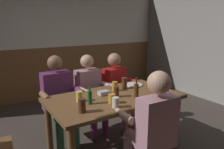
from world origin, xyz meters
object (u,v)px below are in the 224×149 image
at_px(pint_glass_3, 116,92).
at_px(person_3, 152,123).
at_px(dining_table, 114,105).
at_px(condiment_caddy, 104,93).
at_px(person_1, 90,91).
at_px(pint_glass_4, 154,87).
at_px(pint_glass_6, 116,102).
at_px(person_0, 59,96).
at_px(pint_glass_1, 115,86).
at_px(plate_0, 134,85).
at_px(pint_glass_2, 154,84).
at_px(pint_glass_7, 79,96).
at_px(pint_glass_5, 112,99).
at_px(bottle_0, 90,97).
at_px(bottle_1, 136,90).
at_px(pint_glass_8, 82,106).
at_px(person_2, 117,86).
at_px(pint_glass_0, 124,83).

bearing_deg(pint_glass_3, person_3, -90.24).
height_order(dining_table, condiment_caddy, condiment_caddy).
relative_size(person_1, pint_glass_4, 8.10).
relative_size(dining_table, pint_glass_6, 14.13).
distance_m(person_0, pint_glass_1, 0.81).
distance_m(person_1, plate_0, 0.68).
xyz_separation_m(person_3, pint_glass_4, (0.53, 0.55, 0.16)).
bearing_deg(pint_glass_3, person_1, 90.11).
height_order(plate_0, pint_glass_1, pint_glass_1).
bearing_deg(pint_glass_4, person_0, 141.26).
height_order(person_3, plate_0, person_3).
relative_size(person_3, pint_glass_1, 9.93).
distance_m(dining_table, person_1, 0.68).
distance_m(pint_glass_2, pint_glass_7, 1.10).
relative_size(pint_glass_4, pint_glass_6, 1.28).
height_order(person_3, pint_glass_4, person_3).
height_order(person_1, pint_glass_5, person_1).
height_order(pint_glass_1, pint_glass_5, pint_glass_1).
bearing_deg(person_3, condiment_caddy, 98.87).
bearing_deg(pint_glass_5, bottle_0, 151.96).
bearing_deg(person_1, bottle_1, 98.32).
relative_size(pint_glass_2, pint_glass_7, 1.11).
height_order(pint_glass_2, pint_glass_8, pint_glass_8).
distance_m(pint_glass_1, pint_glass_6, 0.60).
relative_size(person_2, bottle_1, 4.66).
distance_m(pint_glass_1, pint_glass_2, 0.56).
bearing_deg(person_0, plate_0, 157.48).
bearing_deg(pint_glass_1, pint_glass_0, 4.37).
relative_size(condiment_caddy, pint_glass_0, 0.90).
height_order(person_1, bottle_1, person_1).
xyz_separation_m(plate_0, pint_glass_0, (-0.22, -0.05, 0.07)).
height_order(plate_0, pint_glass_8, pint_glass_8).
bearing_deg(pint_glass_3, pint_glass_1, 60.60).
bearing_deg(pint_glass_5, pint_glass_4, 3.69).
relative_size(dining_table, pint_glass_3, 12.26).
height_order(person_0, pint_glass_5, person_0).
bearing_deg(person_1, pint_glass_2, 129.40).
distance_m(person_3, pint_glass_5, 0.55).
height_order(person_0, person_3, person_3).
bearing_deg(pint_glass_4, person_1, 122.45).
distance_m(bottle_1, pint_glass_4, 0.34).
height_order(pint_glass_0, pint_glass_4, pint_glass_0).
xyz_separation_m(bottle_0, pint_glass_2, (1.04, 0.06, -0.01)).
height_order(bottle_0, pint_glass_8, bottle_0).
distance_m(pint_glass_2, pint_glass_6, 0.90).
distance_m(plate_0, pint_glass_7, 0.98).
relative_size(person_1, condiment_caddy, 8.65).
xyz_separation_m(person_2, pint_glass_1, (-0.37, -0.49, 0.18)).
height_order(pint_glass_0, pint_glass_2, pint_glass_0).
height_order(condiment_caddy, pint_glass_3, pint_glass_3).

